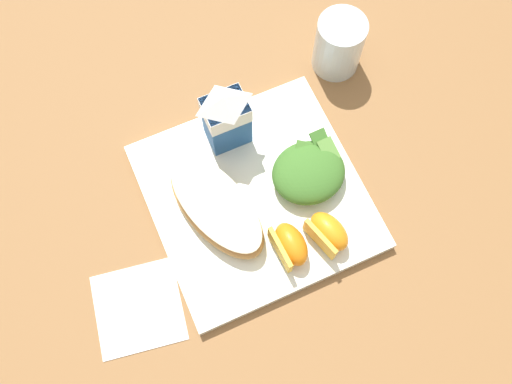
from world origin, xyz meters
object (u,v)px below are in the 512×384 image
at_px(orange_wedge_middle, 328,232).
at_px(drinking_clear_cup, 339,45).
at_px(milk_carton, 226,116).
at_px(paper_napkin, 138,308).
at_px(cheesy_pizza_bread, 217,209).
at_px(orange_wedge_front, 290,245).
at_px(green_salad_pile, 309,172).
at_px(white_plate, 256,196).

relative_size(orange_wedge_middle, drinking_clear_cup, 0.75).
distance_m(milk_carton, drinking_clear_cup, 0.21).
bearing_deg(paper_napkin, cheesy_pizza_bread, 26.66).
distance_m(cheesy_pizza_bread, milk_carton, 0.12).
height_order(orange_wedge_front, orange_wedge_middle, same).
relative_size(orange_wedge_front, orange_wedge_middle, 0.91).
xyz_separation_m(milk_carton, drinking_clear_cup, (0.20, 0.06, -0.03)).
bearing_deg(green_salad_pile, drinking_clear_cup, 51.91).
bearing_deg(drinking_clear_cup, milk_carton, -164.54).
xyz_separation_m(white_plate, green_salad_pile, (0.07, -0.01, 0.03)).
height_order(milk_carton, drinking_clear_cup, milk_carton).
relative_size(white_plate, drinking_clear_cup, 3.10).
height_order(orange_wedge_middle, drinking_clear_cup, drinking_clear_cup).
xyz_separation_m(white_plate, orange_wedge_middle, (0.06, -0.09, 0.03)).
height_order(green_salad_pile, orange_wedge_middle, same).
relative_size(green_salad_pile, drinking_clear_cup, 1.11).
bearing_deg(drinking_clear_cup, orange_wedge_front, -128.51).
xyz_separation_m(white_plate, cheesy_pizza_bread, (-0.06, -0.00, 0.03)).
bearing_deg(orange_wedge_middle, green_salad_pile, 80.89).
xyz_separation_m(orange_wedge_front, orange_wedge_middle, (0.05, -0.01, 0.00)).
bearing_deg(paper_napkin, white_plate, 20.60).
bearing_deg(orange_wedge_front, milk_carton, 92.94).
distance_m(green_salad_pile, orange_wedge_middle, 0.09).
bearing_deg(milk_carton, cheesy_pizza_bread, -119.39).
height_order(green_salad_pile, drinking_clear_cup, drinking_clear_cup).
bearing_deg(milk_carton, paper_napkin, -139.23).
relative_size(white_plate, orange_wedge_middle, 4.13).
bearing_deg(white_plate, drinking_clear_cup, 37.40).
height_order(milk_carton, orange_wedge_front, milk_carton).
relative_size(green_salad_pile, milk_carton, 0.91).
bearing_deg(white_plate, orange_wedge_front, -84.26).
distance_m(cheesy_pizza_bread, paper_napkin, 0.16).
bearing_deg(milk_carton, green_salad_pile, -53.86).
bearing_deg(white_plate, green_salad_pile, -4.89).
height_order(cheesy_pizza_bread, green_salad_pile, green_salad_pile).
height_order(white_plate, cheesy_pizza_bread, cheesy_pizza_bread).
xyz_separation_m(orange_wedge_front, drinking_clear_cup, (0.19, 0.24, 0.01)).
distance_m(cheesy_pizza_bread, orange_wedge_front, 0.11).
xyz_separation_m(paper_napkin, drinking_clear_cup, (0.40, 0.23, 0.04)).
xyz_separation_m(milk_carton, paper_napkin, (-0.20, -0.17, -0.07)).
height_order(cheesy_pizza_bread, orange_wedge_middle, orange_wedge_middle).
xyz_separation_m(green_salad_pile, drinking_clear_cup, (0.12, 0.16, 0.01)).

